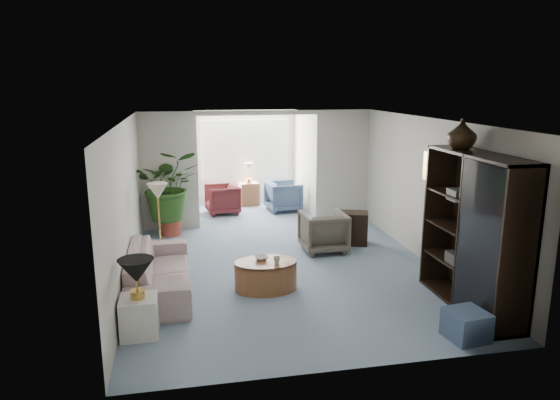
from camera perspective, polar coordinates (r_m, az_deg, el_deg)
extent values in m
plane|color=#8CA4B9|center=(8.53, 0.79, -8.11)|extent=(6.00, 6.00, 0.00)
plane|color=#8CA4B9|center=(12.39, -3.15, -1.38)|extent=(2.60, 2.60, 0.00)
cube|color=silver|center=(10.94, -12.32, 3.11)|extent=(1.20, 0.12, 2.50)
cube|color=silver|center=(11.50, 6.99, 3.79)|extent=(1.20, 0.12, 2.50)
cube|color=silver|center=(10.93, -2.49, 9.72)|extent=(2.60, 0.12, 0.10)
cube|color=white|center=(13.18, -3.90, 5.68)|extent=(2.20, 0.02, 1.50)
cube|color=white|center=(13.15, -3.88, 5.66)|extent=(2.20, 0.02, 1.50)
cube|color=#B5AA91|center=(8.83, 16.81, 3.49)|extent=(0.04, 0.50, 0.40)
imported|color=beige|center=(7.89, -13.39, -7.70)|extent=(0.91, 2.28, 0.66)
cube|color=white|center=(6.70, -15.48, -12.46)|extent=(0.46, 0.46, 0.50)
cone|color=black|center=(6.46, -15.80, -7.65)|extent=(0.44, 0.44, 0.30)
cone|color=#FBEAC7|center=(9.02, -13.54, 0.97)|extent=(0.36, 0.36, 0.28)
cylinder|color=brown|center=(7.79, -1.60, -8.45)|extent=(1.08, 1.08, 0.45)
imported|color=silver|center=(7.79, -2.10, -6.50)|extent=(0.23, 0.23, 0.05)
imported|color=#BDB8A6|center=(7.63, -0.37, -6.73)|extent=(0.12, 0.12, 0.10)
imported|color=#61594D|center=(9.52, 4.87, -3.53)|extent=(0.81, 0.84, 0.75)
cube|color=black|center=(10.02, 8.25, -3.12)|extent=(0.63, 0.57, 0.63)
cube|color=black|center=(7.44, 20.91, -3.40)|extent=(0.52, 1.95, 2.17)
imported|color=black|center=(7.62, 19.71, 7.00)|extent=(0.40, 0.40, 0.42)
cube|color=#49627E|center=(6.81, 20.15, -13.01)|extent=(0.51, 0.51, 0.36)
cylinder|color=#A84130|center=(10.77, -12.09, -2.99)|extent=(0.40, 0.40, 0.32)
imported|color=#2A501B|center=(10.57, -12.32, 1.64)|extent=(1.31, 1.13, 1.45)
imported|color=#49627E|center=(12.46, 0.40, 0.42)|extent=(0.87, 0.85, 0.72)
imported|color=maroon|center=(12.26, -6.48, 0.07)|extent=(0.84, 0.82, 0.70)
cube|color=brown|center=(13.07, -3.48, 0.69)|extent=(0.51, 0.42, 0.58)
cube|color=black|center=(7.20, 22.12, -7.77)|extent=(0.30, 0.26, 0.16)
cube|color=#54534F|center=(7.57, 19.57, 0.55)|extent=(0.30, 0.26, 0.16)
cube|color=#363331|center=(7.73, 19.40, -6.12)|extent=(0.30, 0.26, 0.16)
cube|color=#3E3B39|center=(7.28, 21.23, -3.72)|extent=(0.30, 0.26, 0.16)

